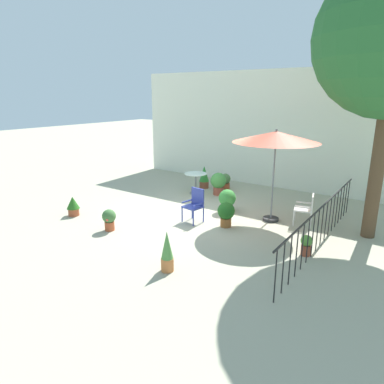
{
  "coord_description": "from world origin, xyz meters",
  "views": [
    {
      "loc": [
        5.33,
        -7.87,
        3.41
      ],
      "look_at": [
        0.0,
        -0.2,
        0.78
      ],
      "focal_mm": 32.36,
      "sensor_mm": 36.0,
      "label": 1
    }
  ],
  "objects_px": {
    "cafe_table_0": "(196,179)",
    "potted_plant_3": "(225,181)",
    "potted_plant_2": "(218,182)",
    "potted_plant_5": "(227,199)",
    "patio_chair_1": "(307,207)",
    "patio_chair_0": "(195,203)",
    "potted_plant_1": "(109,219)",
    "potted_plant_0": "(167,252)",
    "potted_plant_8": "(204,177)",
    "patio_umbrella_0": "(276,138)",
    "potted_plant_6": "(226,213)",
    "potted_plant_7": "(306,244)",
    "potted_plant_4": "(73,205)"
  },
  "relations": [
    {
      "from": "potted_plant_5",
      "to": "potted_plant_3",
      "type": "bearing_deg",
      "value": 120.61
    },
    {
      "from": "cafe_table_0",
      "to": "potted_plant_1",
      "type": "bearing_deg",
      "value": -88.13
    },
    {
      "from": "cafe_table_0",
      "to": "potted_plant_8",
      "type": "xyz_separation_m",
      "value": [
        -0.17,
        0.82,
        -0.09
      ]
    },
    {
      "from": "potted_plant_2",
      "to": "potted_plant_8",
      "type": "height_order",
      "value": "potted_plant_8"
    },
    {
      "from": "potted_plant_4",
      "to": "potted_plant_7",
      "type": "xyz_separation_m",
      "value": [
        6.39,
        1.26,
        -0.05
      ]
    },
    {
      "from": "patio_chair_1",
      "to": "potted_plant_5",
      "type": "distance_m",
      "value": 2.31
    },
    {
      "from": "potted_plant_4",
      "to": "potted_plant_5",
      "type": "bearing_deg",
      "value": 39.33
    },
    {
      "from": "patio_umbrella_0",
      "to": "potted_plant_6",
      "type": "relative_size",
      "value": 3.8
    },
    {
      "from": "cafe_table_0",
      "to": "potted_plant_6",
      "type": "distance_m",
      "value": 3.34
    },
    {
      "from": "patio_chair_0",
      "to": "potted_plant_0",
      "type": "height_order",
      "value": "patio_chair_0"
    },
    {
      "from": "potted_plant_1",
      "to": "potted_plant_6",
      "type": "xyz_separation_m",
      "value": [
        2.36,
        1.97,
        0.06
      ]
    },
    {
      "from": "cafe_table_0",
      "to": "potted_plant_3",
      "type": "distance_m",
      "value": 1.3
    },
    {
      "from": "patio_chair_1",
      "to": "potted_plant_2",
      "type": "distance_m",
      "value": 3.65
    },
    {
      "from": "patio_chair_0",
      "to": "potted_plant_1",
      "type": "height_order",
      "value": "patio_chair_0"
    },
    {
      "from": "potted_plant_0",
      "to": "potted_plant_8",
      "type": "bearing_deg",
      "value": 116.41
    },
    {
      "from": "patio_umbrella_0",
      "to": "potted_plant_8",
      "type": "distance_m",
      "value": 4.39
    },
    {
      "from": "patio_chair_0",
      "to": "potted_plant_1",
      "type": "xyz_separation_m",
      "value": [
        -1.45,
        -1.83,
        -0.21
      ]
    },
    {
      "from": "cafe_table_0",
      "to": "potted_plant_1",
      "type": "distance_m",
      "value": 4.2
    },
    {
      "from": "patio_umbrella_0",
      "to": "patio_chair_1",
      "type": "bearing_deg",
      "value": 13.49
    },
    {
      "from": "potted_plant_1",
      "to": "potted_plant_0",
      "type": "bearing_deg",
      "value": -17.68
    },
    {
      "from": "cafe_table_0",
      "to": "potted_plant_6",
      "type": "height_order",
      "value": "cafe_table_0"
    },
    {
      "from": "patio_umbrella_0",
      "to": "potted_plant_5",
      "type": "relative_size",
      "value": 3.71
    },
    {
      "from": "potted_plant_4",
      "to": "potted_plant_2",
      "type": "bearing_deg",
      "value": 61.43
    },
    {
      "from": "potted_plant_2",
      "to": "patio_chair_0",
      "type": "bearing_deg",
      "value": -72.68
    },
    {
      "from": "patio_umbrella_0",
      "to": "potted_plant_5",
      "type": "xyz_separation_m",
      "value": [
        -1.39,
        -0.04,
        -1.94
      ]
    },
    {
      "from": "potted_plant_6",
      "to": "potted_plant_8",
      "type": "height_order",
      "value": "potted_plant_8"
    },
    {
      "from": "potted_plant_1",
      "to": "potted_plant_8",
      "type": "bearing_deg",
      "value": 93.48
    },
    {
      "from": "cafe_table_0",
      "to": "patio_umbrella_0",
      "type": "bearing_deg",
      "value": -18.27
    },
    {
      "from": "potted_plant_5",
      "to": "patio_chair_0",
      "type": "bearing_deg",
      "value": -104.74
    },
    {
      "from": "cafe_table_0",
      "to": "potted_plant_2",
      "type": "relative_size",
      "value": 1.01
    },
    {
      "from": "potted_plant_8",
      "to": "potted_plant_4",
      "type": "bearing_deg",
      "value": -106.53
    },
    {
      "from": "potted_plant_4",
      "to": "potted_plant_5",
      "type": "distance_m",
      "value": 4.54
    },
    {
      "from": "potted_plant_2",
      "to": "potted_plant_1",
      "type": "bearing_deg",
      "value": -97.76
    },
    {
      "from": "potted_plant_0",
      "to": "potted_plant_3",
      "type": "xyz_separation_m",
      "value": [
        -2.16,
        6.17,
        -0.11
      ]
    },
    {
      "from": "potted_plant_7",
      "to": "potted_plant_5",
      "type": "bearing_deg",
      "value": 150.78
    },
    {
      "from": "potted_plant_1",
      "to": "potted_plant_8",
      "type": "xyz_separation_m",
      "value": [
        -0.3,
        5.01,
        0.11
      ]
    },
    {
      "from": "potted_plant_5",
      "to": "potted_plant_7",
      "type": "bearing_deg",
      "value": -29.22
    },
    {
      "from": "potted_plant_5",
      "to": "patio_chair_1",
      "type": "bearing_deg",
      "value": 6.26
    },
    {
      "from": "potted_plant_4",
      "to": "patio_chair_1",
      "type": "bearing_deg",
      "value": 28.31
    },
    {
      "from": "patio_umbrella_0",
      "to": "potted_plant_5",
      "type": "bearing_deg",
      "value": -178.55
    },
    {
      "from": "patio_umbrella_0",
      "to": "potted_plant_7",
      "type": "relative_size",
      "value": 5.41
    },
    {
      "from": "potted_plant_5",
      "to": "potted_plant_7",
      "type": "relative_size",
      "value": 1.46
    },
    {
      "from": "potted_plant_7",
      "to": "potted_plant_8",
      "type": "bearing_deg",
      "value": 144.37
    },
    {
      "from": "patio_chair_0",
      "to": "potted_plant_6",
      "type": "distance_m",
      "value": 0.93
    },
    {
      "from": "patio_umbrella_0",
      "to": "potted_plant_1",
      "type": "height_order",
      "value": "patio_umbrella_0"
    },
    {
      "from": "patio_chair_1",
      "to": "potted_plant_5",
      "type": "xyz_separation_m",
      "value": [
        -2.3,
        -0.25,
        -0.12
      ]
    },
    {
      "from": "patio_chair_0",
      "to": "potted_plant_3",
      "type": "distance_m",
      "value": 3.66
    },
    {
      "from": "potted_plant_0",
      "to": "potted_plant_8",
      "type": "height_order",
      "value": "potted_plant_0"
    },
    {
      "from": "potted_plant_1",
      "to": "potted_plant_7",
      "type": "bearing_deg",
      "value": 17.36
    },
    {
      "from": "potted_plant_1",
      "to": "potted_plant_6",
      "type": "relative_size",
      "value": 0.84
    }
  ]
}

